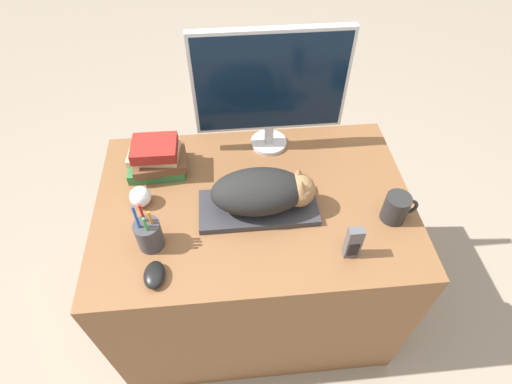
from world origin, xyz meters
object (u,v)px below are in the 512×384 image
Objects in this scene: computer_mouse at (154,275)px; baseball at (140,197)px; keyboard at (258,208)px; book_stack at (157,158)px; coffee_mug at (397,208)px; pen_cup at (149,234)px; cat at (265,191)px; monitor at (271,86)px; phone at (353,243)px.

baseball is at bearing 102.53° from computer_mouse.
computer_mouse is (-0.34, -0.24, 0.01)m from keyboard.
baseball is 0.17m from book_stack.
coffee_mug is (0.46, -0.08, 0.04)m from keyboard.
computer_mouse is at bearing -168.63° from coffee_mug.
pen_cup is 2.71× the size of baseball.
cat is at bearing 33.16° from computer_mouse.
monitor is 0.60m from coffee_mug.
baseball is (-0.48, -0.27, -0.24)m from monitor.
cat is at bearing -31.16° from book_stack.
book_stack reaches higher than coffee_mug.
monitor is 7.48× the size of baseball.
book_stack reaches higher than keyboard.
coffee_mug is (0.43, -0.08, -0.04)m from cat.
baseball is (-0.41, 0.07, 0.03)m from keyboard.
keyboard is 3.14× the size of phone.
keyboard is 0.46m from coffee_mug.
coffee_mug is (0.80, 0.16, 0.03)m from computer_mouse.
pen_cup is at bearing 171.26° from phone.
cat is 0.44m from coffee_mug.
monitor reaches higher than coffee_mug.
baseball reaches higher than computer_mouse.
phone reaches higher than coffee_mug.
keyboard is at bearing 34.85° from computer_mouse.
phone is at bearing -144.33° from coffee_mug.
book_stack is (-0.02, 0.46, 0.05)m from computer_mouse.
baseball is 0.33× the size of book_stack.
cat is 4.75× the size of baseball.
monitor is 0.75m from computer_mouse.
computer_mouse is at bearing -125.93° from monitor.
pen_cup is at bearing -134.20° from monitor.
monitor is 0.62m from phone.
baseball is at bearing 170.60° from coffee_mug.
baseball is at bearing -107.21° from book_stack.
phone is at bearing 2.65° from computer_mouse.
baseball is at bearing 171.08° from cat.
monitor is (0.05, 0.33, 0.18)m from cat.
phone is at bearing -69.83° from monitor.
cat reaches higher than phone.
cat is at bearing -98.91° from monitor.
phone is (-0.18, -0.13, 0.01)m from coffee_mug.
keyboard is at bearing 170.60° from coffee_mug.
monitor reaches higher than baseball.
book_stack is at bearing -166.18° from monitor.
baseball is (-0.86, 0.14, -0.02)m from coffee_mug.
monitor is 4.67× the size of coffee_mug.
keyboard is 0.41m from computer_mouse.
monitor reaches higher than keyboard.
coffee_mug is at bearing -9.87° from cat.
phone reaches higher than baseball.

